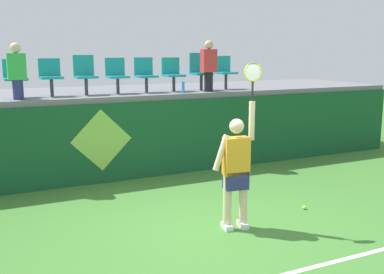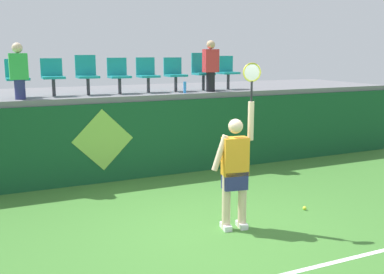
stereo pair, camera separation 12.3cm
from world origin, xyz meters
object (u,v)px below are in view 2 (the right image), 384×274
(stadium_chair_2, at_px, (87,73))
(stadium_chair_4, at_px, (147,73))
(stadium_chair_7, at_px, (227,70))
(stadium_chair_1, at_px, (53,75))
(spectator_0, at_px, (19,70))
(water_bottle, at_px, (185,87))
(stadium_chair_0, at_px, (17,76))
(spectator_1, at_px, (211,65))
(tennis_ball, at_px, (305,208))
(stadium_chair_6, at_px, (202,70))
(stadium_chair_3, at_px, (118,74))
(stadium_chair_5, at_px, (175,73))
(tennis_player, at_px, (235,168))

(stadium_chair_2, xyz_separation_m, stadium_chair_4, (1.36, -0.00, -0.03))
(stadium_chair_7, bearing_deg, stadium_chair_1, -179.97)
(stadium_chair_4, relative_size, spectator_0, 0.72)
(water_bottle, distance_m, stadium_chair_0, 3.50)
(stadium_chair_2, distance_m, stadium_chair_7, 3.41)
(stadium_chair_2, bearing_deg, spectator_1, -9.34)
(tennis_ball, relative_size, stadium_chair_7, 0.08)
(stadium_chair_6, bearing_deg, stadium_chair_1, -179.82)
(water_bottle, bearing_deg, stadium_chair_0, 170.93)
(water_bottle, xyz_separation_m, stadium_chair_1, (-2.75, 0.55, 0.31))
(stadium_chair_2, xyz_separation_m, stadium_chair_3, (0.69, -0.01, -0.03))
(stadium_chair_3, height_order, spectator_1, spectator_1)
(stadium_chair_3, height_order, stadium_chair_6, stadium_chair_6)
(stadium_chair_4, distance_m, stadium_chair_7, 2.06)
(stadium_chair_7, xyz_separation_m, spectator_1, (-0.67, -0.44, 0.15))
(stadium_chair_7, bearing_deg, tennis_ball, -98.86)
(water_bottle, height_order, stadium_chair_5, stadium_chair_5)
(stadium_chair_7, bearing_deg, stadium_chair_6, 179.25)
(spectator_0, bearing_deg, stadium_chair_0, 90.00)
(stadium_chair_2, height_order, stadium_chair_6, stadium_chair_6)
(stadium_chair_5, distance_m, spectator_0, 3.45)
(stadium_chair_0, bearing_deg, tennis_player, -56.66)
(stadium_chair_4, relative_size, stadium_chair_7, 0.97)
(tennis_player, bearing_deg, stadium_chair_1, 116.13)
(stadium_chair_0, height_order, stadium_chair_4, stadium_chair_4)
(water_bottle, xyz_separation_m, stadium_chair_6, (0.70, 0.56, 0.35))
(stadium_chair_1, xyz_separation_m, spectator_0, (-0.69, -0.42, 0.12))
(stadium_chair_3, bearing_deg, stadium_chair_7, -0.02)
(tennis_ball, bearing_deg, stadium_chair_2, 125.79)
(stadium_chair_4, distance_m, spectator_0, 2.79)
(tennis_player, bearing_deg, spectator_1, 68.41)
(stadium_chair_0, xyz_separation_m, spectator_0, (0.00, -0.42, 0.13))
(tennis_ball, height_order, spectator_0, spectator_0)
(tennis_ball, height_order, stadium_chair_0, stadium_chair_0)
(spectator_1, bearing_deg, tennis_player, -111.59)
(water_bottle, height_order, spectator_0, spectator_0)
(stadium_chair_1, bearing_deg, stadium_chair_3, 0.12)
(stadium_chair_5, bearing_deg, stadium_chair_7, -0.02)
(stadium_chair_3, height_order, spectator_0, spectator_0)
(stadium_chair_5, xyz_separation_m, spectator_1, (0.71, -0.44, 0.18))
(stadium_chair_0, bearing_deg, stadium_chair_7, 0.01)
(tennis_player, relative_size, stadium_chair_3, 3.25)
(stadium_chair_5, bearing_deg, stadium_chair_3, 179.98)
(stadium_chair_3, distance_m, spectator_1, 2.10)
(stadium_chair_5, height_order, spectator_0, spectator_0)
(spectator_0, bearing_deg, stadium_chair_2, 16.92)
(water_bottle, relative_size, stadium_chair_4, 0.33)
(tennis_player, relative_size, spectator_0, 2.33)
(tennis_player, height_order, stadium_chair_4, stadium_chair_4)
(stadium_chair_1, bearing_deg, stadium_chair_5, 0.05)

